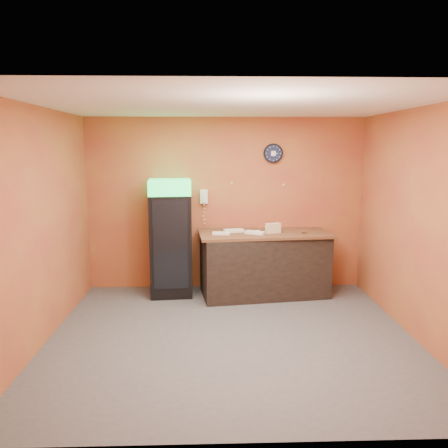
{
  "coord_description": "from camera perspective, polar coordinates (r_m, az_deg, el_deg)",
  "views": [
    {
      "loc": [
        -0.26,
        -5.11,
        2.32
      ],
      "look_at": [
        -0.07,
        0.6,
        1.32
      ],
      "focal_mm": 35.0,
      "sensor_mm": 36.0,
      "label": 1
    }
  ],
  "objects": [
    {
      "name": "wall_phone",
      "position": [
        7.1,
        -2.64,
        3.59
      ],
      "size": [
        0.12,
        0.11,
        0.22
      ],
      "color": "white",
      "rests_on": "back_wall"
    },
    {
      "name": "back_wall",
      "position": [
        7.17,
        0.2,
        2.6
      ],
      "size": [
        4.5,
        0.02,
        2.8
      ],
      "primitive_type": "cube",
      "color": "#B27232",
      "rests_on": "floor"
    },
    {
      "name": "butcher_paper",
      "position": [
        6.86,
        5.31,
        -1.24
      ],
      "size": [
        2.12,
        1.1,
        0.04
      ],
      "primitive_type": "cube",
      "rotation": [
        0.0,
        0.0,
        0.1
      ],
      "color": "brown",
      "rests_on": "prep_counter"
    },
    {
      "name": "prep_counter",
      "position": [
        6.98,
        5.24,
        -5.31
      ],
      "size": [
        2.04,
        1.12,
        0.97
      ],
      "primitive_type": "cube",
      "rotation": [
        0.0,
        0.0,
        0.14
      ],
      "color": "black",
      "rests_on": "floor"
    },
    {
      "name": "kitchen_tool",
      "position": [
        6.93,
        4.81,
        -0.72
      ],
      "size": [
        0.05,
        0.05,
        0.05
      ],
      "primitive_type": "cylinder",
      "color": "silver",
      "rests_on": "butcher_paper"
    },
    {
      "name": "left_wall",
      "position": [
        5.56,
        -22.84,
        -0.35
      ],
      "size": [
        0.02,
        4.0,
        2.8
      ],
      "primitive_type": "cube",
      "color": "#B27232",
      "rests_on": "floor"
    },
    {
      "name": "wall_clock",
      "position": [
        7.15,
        6.44,
        9.16
      ],
      "size": [
        0.31,
        0.06,
        0.31
      ],
      "color": "black",
      "rests_on": "back_wall"
    },
    {
      "name": "wrapped_sandwich_right",
      "position": [
        6.84,
        1.27,
        -0.87
      ],
      "size": [
        0.33,
        0.19,
        0.04
      ],
      "primitive_type": "cube",
      "rotation": [
        0.0,
        0.0,
        0.24
      ],
      "color": "white",
      "rests_on": "butcher_paper"
    },
    {
      "name": "beverage_cooler",
      "position": [
        6.9,
        -7.03,
        -2.04
      ],
      "size": [
        0.69,
        0.7,
        1.83
      ],
      "rotation": [
        0.0,
        0.0,
        0.08
      ],
      "color": "black",
      "rests_on": "floor"
    },
    {
      "name": "sub_roll_stack",
      "position": [
        6.8,
        6.44,
        -0.54
      ],
      "size": [
        0.25,
        0.16,
        0.15
      ],
      "rotation": [
        0.0,
        0.0,
        0.38
      ],
      "color": "beige",
      "rests_on": "butcher_paper"
    },
    {
      "name": "ceiling",
      "position": [
        5.14,
        1.05,
        15.32
      ],
      "size": [
        4.5,
        4.0,
        0.02
      ],
      "primitive_type": "cube",
      "color": "white",
      "rests_on": "back_wall"
    },
    {
      "name": "wrapped_sandwich_left",
      "position": [
        6.65,
        -0.38,
        -1.22
      ],
      "size": [
        0.27,
        0.13,
        0.04
      ],
      "primitive_type": "cube",
      "rotation": [
        0.0,
        0.0,
        -0.09
      ],
      "color": "white",
      "rests_on": "butcher_paper"
    },
    {
      "name": "right_wall",
      "position": [
        5.77,
        23.94,
        -0.08
      ],
      "size": [
        0.02,
        4.0,
        2.8
      ],
      "primitive_type": "cube",
      "color": "#B27232",
      "rests_on": "floor"
    },
    {
      "name": "floor",
      "position": [
        5.62,
        0.95,
        -14.43
      ],
      "size": [
        4.5,
        4.5,
        0.0
      ],
      "primitive_type": "plane",
      "color": "#47474C",
      "rests_on": "ground"
    },
    {
      "name": "wrapped_sandwich_mid",
      "position": [
        6.71,
        4.05,
        -1.13
      ],
      "size": [
        0.32,
        0.25,
        0.04
      ],
      "primitive_type": "cube",
      "rotation": [
        0.0,
        0.0,
        -0.51
      ],
      "color": "white",
      "rests_on": "butcher_paper"
    }
  ]
}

